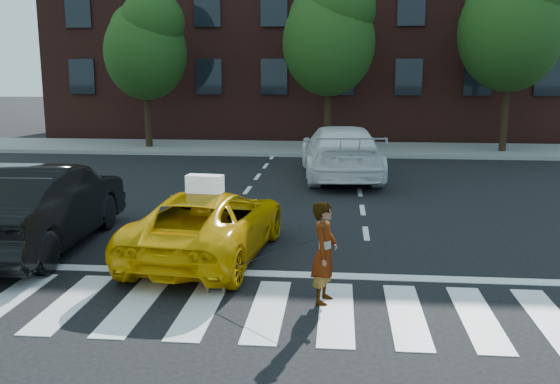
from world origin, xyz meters
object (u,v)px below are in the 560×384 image
Objects in this scene: white_suv at (341,152)px; black_sedan at (39,206)px; tree_right at (512,19)px; woman at (324,253)px; tree_left at (146,42)px; taxi at (208,224)px; tree_mid at (330,31)px; dog at (212,280)px.

black_sedan is at bearing 49.76° from white_suv.
woman is (-6.73, -16.59, -4.49)m from tree_right.
tree_left is 4.20× the size of woman.
black_sedan is at bearing 2.68° from taxi.
taxi is 0.79× the size of white_suv.
woman is (-0.24, -10.69, -0.06)m from white_suv.
tree_right is 19.36m from black_sedan.
tree_mid reaches higher than taxi.
white_suv is at bearing -85.04° from tree_mid.
taxi is at bearing 59.39° from woman.
woman is at bearing -112.07° from tree_right.
dog is at bearing -117.40° from tree_right.
white_suv reaches higher than dog.
white_suv is at bearing 74.87° from dog.
taxi is (-1.93, -14.50, -4.22)m from tree_mid.
taxi is at bearing -97.60° from tree_mid.
woman is (2.21, -2.10, 0.14)m from taxi.
tree_right is at bearing -0.00° from tree_mid.
woman reaches higher than taxi.
taxi is at bearing 68.67° from white_suv.
tree_mid is 15.75m from black_sedan.
tree_left reaches higher than black_sedan.
tree_mid reaches higher than white_suv.
tree_left reaches higher than white_suv.
tree_mid is (7.50, -0.00, 0.41)m from tree_left.
tree_left is 14.89m from black_sedan.
dog is at bearing 73.76° from white_suv.
tree_mid is 1.24× the size of white_suv.
tree_right reaches higher than taxi.
tree_left is 10.49× the size of dog.
tree_mid is at bearing -91.24° from taxi.
tree_mid reaches higher than dog.
taxi is 2.93× the size of woman.
tree_right is at bearing -0.00° from tree_left.
white_suv reaches higher than woman.
taxi is 1.97m from dog.
tree_right is at bearing 58.27° from dog.
dog is (-1.76, 0.23, -0.57)m from woman.
tree_mid is at bearing -0.00° from tree_left.
tree_mid is 7.16m from white_suv.
tree_left is 7.51m from tree_mid.
white_suv is 10.69m from woman.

